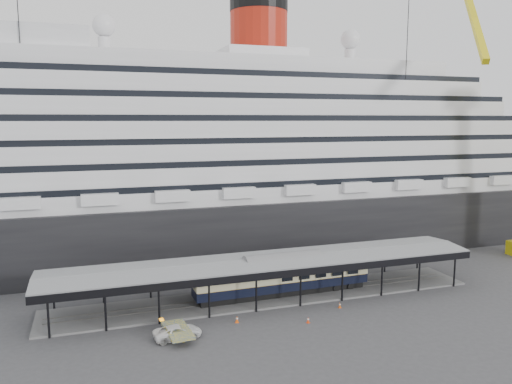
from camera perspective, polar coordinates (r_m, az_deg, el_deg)
ground at (r=61.86m, az=2.92°, el=-13.47°), size 200.00×200.00×0.00m
cruise_ship at (r=88.13m, az=-4.61°, el=5.29°), size 130.00×30.00×43.90m
platform_canopy at (r=65.45m, az=1.31°, el=-10.02°), size 56.00×9.18×5.30m
port_truck at (r=55.25m, az=-8.94°, el=-15.53°), size 5.29×2.80×1.42m
pullman_carriage at (r=66.04m, az=3.10°, el=-9.45°), size 23.79×3.65×23.29m
traffic_cone_left at (r=58.62m, az=-2.20°, el=-14.31°), size 0.50×0.50×0.81m
traffic_cone_mid at (r=58.80m, az=5.98°, el=-14.33°), size 0.48×0.48×0.71m
traffic_cone_right at (r=63.58m, az=9.55°, el=-12.62°), size 0.42×0.42×0.71m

